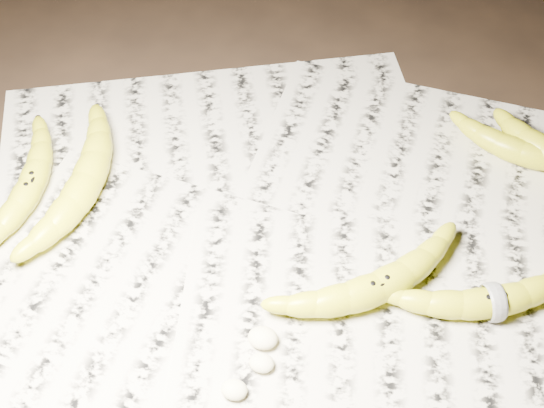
% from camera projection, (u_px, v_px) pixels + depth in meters
% --- Properties ---
extents(ground, '(3.00, 3.00, 0.00)m').
position_uv_depth(ground, '(282.00, 267.00, 0.86)').
color(ground, black).
rests_on(ground, ground).
extents(newspaper_patch, '(0.90, 0.70, 0.01)m').
position_uv_depth(newspaper_patch, '(308.00, 250.00, 0.87)').
color(newspaper_patch, '#BBB5A0').
rests_on(newspaper_patch, ground).
extents(banana_left_a, '(0.06, 0.20, 0.03)m').
position_uv_depth(banana_left_a, '(29.00, 185.00, 0.91)').
color(banana_left_a, yellow).
rests_on(banana_left_a, newspaper_patch).
extents(banana_left_b, '(0.07, 0.21, 0.04)m').
position_uv_depth(banana_left_b, '(85.00, 181.00, 0.90)').
color(banana_left_b, yellow).
rests_on(banana_left_b, newspaper_patch).
extents(banana_center, '(0.20, 0.18, 0.04)m').
position_uv_depth(banana_center, '(378.00, 286.00, 0.81)').
color(banana_center, yellow).
rests_on(banana_center, newspaper_patch).
extents(banana_taped, '(0.21, 0.13, 0.03)m').
position_uv_depth(banana_taped, '(493.00, 300.00, 0.80)').
color(banana_taped, yellow).
rests_on(banana_taped, newspaper_patch).
extents(banana_upper_a, '(0.18, 0.09, 0.03)m').
position_uv_depth(banana_upper_a, '(522.00, 150.00, 0.94)').
color(banana_upper_a, yellow).
rests_on(banana_upper_a, newspaper_patch).
extents(measuring_tape, '(0.02, 0.04, 0.04)m').
position_uv_depth(measuring_tape, '(493.00, 300.00, 0.80)').
color(measuring_tape, white).
rests_on(measuring_tape, newspaper_patch).
extents(flesh_chunk_a, '(0.03, 0.03, 0.02)m').
position_uv_depth(flesh_chunk_a, '(263.00, 336.00, 0.79)').
color(flesh_chunk_a, beige).
rests_on(flesh_chunk_a, newspaper_patch).
extents(flesh_chunk_b, '(0.03, 0.02, 0.02)m').
position_uv_depth(flesh_chunk_b, '(234.00, 388.00, 0.75)').
color(flesh_chunk_b, beige).
rests_on(flesh_chunk_b, newspaper_patch).
extents(flesh_chunk_c, '(0.03, 0.02, 0.02)m').
position_uv_depth(flesh_chunk_c, '(262.00, 361.00, 0.77)').
color(flesh_chunk_c, beige).
rests_on(flesh_chunk_c, newspaper_patch).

